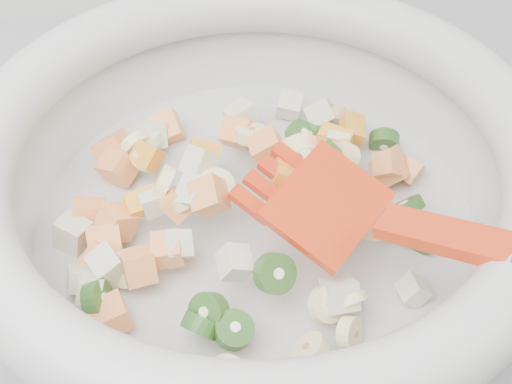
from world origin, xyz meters
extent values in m
cylinder|color=#B8B8B5|center=(-0.07, 1.40, 0.91)|extent=(0.33, 0.33, 0.02)
torus|color=#B8B8B5|center=(-0.07, 1.40, 0.99)|extent=(0.40, 0.40, 0.04)
cylinder|color=#FFE0AA|center=(0.00, 1.37, 0.94)|extent=(0.03, 0.02, 0.03)
cylinder|color=#FFE0AA|center=(-0.15, 1.46, 0.94)|extent=(0.03, 0.03, 0.02)
cylinder|color=#FFE0AA|center=(-0.06, 1.29, 0.93)|extent=(0.02, 0.03, 0.03)
cylinder|color=#FFE0AA|center=(-0.17, 1.36, 0.93)|extent=(0.03, 0.03, 0.03)
cylinder|color=#FFE0AA|center=(-0.07, 1.46, 0.95)|extent=(0.04, 0.04, 0.02)
cylinder|color=#FFE0AA|center=(-0.03, 1.31, 0.94)|extent=(0.02, 0.02, 0.02)
cylinder|color=#FFE0AA|center=(-0.01, 1.42, 0.95)|extent=(0.03, 0.03, 0.03)
cylinder|color=#FFE0AA|center=(-0.14, 1.42, 0.95)|extent=(0.03, 0.04, 0.03)
cylinder|color=#FFE0AA|center=(-0.12, 1.40, 0.95)|extent=(0.03, 0.03, 0.02)
cylinder|color=#FFE0AA|center=(-0.04, 1.44, 0.96)|extent=(0.04, 0.03, 0.03)
cylinder|color=#FFE0AA|center=(-0.15, 1.48, 0.94)|extent=(0.04, 0.03, 0.04)
cylinder|color=#FFE0AA|center=(-0.10, 1.40, 0.96)|extent=(0.04, 0.04, 0.02)
cylinder|color=#FFE0AA|center=(-0.03, 1.29, 0.93)|extent=(0.03, 0.02, 0.03)
cylinder|color=#FFE0AA|center=(-0.11, 1.28, 0.93)|extent=(0.03, 0.03, 0.03)
cylinder|color=#FFE0AA|center=(-0.04, 1.42, 0.96)|extent=(0.03, 0.01, 0.03)
cylinder|color=#FFE0AA|center=(0.00, 1.50, 0.93)|extent=(0.02, 0.03, 0.02)
cylinder|color=#FFE0AA|center=(-0.15, 1.48, 0.93)|extent=(0.03, 0.03, 0.02)
cylinder|color=#FFE0AA|center=(-0.03, 1.41, 0.96)|extent=(0.02, 0.03, 0.03)
cylinder|color=#FFE0AA|center=(-0.04, 1.31, 0.94)|extent=(0.03, 0.03, 0.03)
cube|color=#FFB750|center=(-0.18, 1.39, 0.93)|extent=(0.02, 0.03, 0.03)
cube|color=#FFB750|center=(0.03, 1.42, 0.94)|extent=(0.03, 0.03, 0.03)
cube|color=#FFB750|center=(-0.17, 1.48, 0.93)|extent=(0.03, 0.03, 0.03)
cube|color=#FFB750|center=(-0.13, 1.40, 0.95)|extent=(0.02, 0.02, 0.03)
cube|color=#FFB750|center=(-0.08, 1.47, 0.94)|extent=(0.03, 0.03, 0.03)
cube|color=#FFB750|center=(-0.17, 1.46, 0.93)|extent=(0.03, 0.03, 0.03)
cube|color=#FFB750|center=(-0.11, 1.39, 0.96)|extent=(0.03, 0.03, 0.03)
cube|color=#FFB750|center=(-0.19, 1.42, 0.93)|extent=(0.03, 0.03, 0.03)
cube|color=#FFB750|center=(-0.17, 1.40, 0.94)|extent=(0.03, 0.03, 0.03)
cube|color=#FFB750|center=(-0.18, 1.38, 0.93)|extent=(0.03, 0.03, 0.03)
cube|color=#FFB750|center=(-0.06, 1.44, 0.96)|extent=(0.03, 0.02, 0.03)
cube|color=#FFB750|center=(-0.13, 1.50, 0.93)|extent=(0.03, 0.03, 0.03)
cube|color=#FFB750|center=(-0.16, 1.36, 0.94)|extent=(0.02, 0.03, 0.03)
cube|color=#FFB750|center=(0.03, 1.43, 0.93)|extent=(0.04, 0.03, 0.04)
cube|color=#FFB750|center=(-0.14, 1.37, 0.94)|extent=(0.02, 0.02, 0.02)
cube|color=#FFB750|center=(-0.03, 1.43, 0.95)|extent=(0.03, 0.03, 0.03)
cube|color=#FFB750|center=(0.05, 1.43, 0.93)|extent=(0.03, 0.03, 0.03)
cube|color=#FFB750|center=(-0.18, 1.33, 0.93)|extent=(0.03, 0.03, 0.02)
cylinder|color=green|center=(-0.18, 1.34, 0.93)|extent=(0.02, 0.04, 0.04)
cylinder|color=green|center=(0.03, 1.36, 0.93)|extent=(0.03, 0.03, 0.03)
cylinder|color=green|center=(-0.12, 1.32, 0.94)|extent=(0.03, 0.03, 0.03)
cylinder|color=green|center=(0.04, 1.46, 0.93)|extent=(0.04, 0.02, 0.04)
cylinder|color=green|center=(-0.07, 1.33, 0.95)|extent=(0.04, 0.03, 0.03)
cylinder|color=green|center=(-0.02, 1.46, 0.94)|extent=(0.03, 0.04, 0.03)
cylinder|color=green|center=(-0.03, 1.45, 0.95)|extent=(0.03, 0.03, 0.02)
cylinder|color=green|center=(-0.12, 1.31, 0.94)|extent=(0.03, 0.03, 0.03)
cylinder|color=green|center=(0.03, 1.38, 0.94)|extent=(0.04, 0.03, 0.03)
cylinder|color=green|center=(-0.10, 1.30, 0.94)|extent=(0.03, 0.03, 0.02)
cylinder|color=green|center=(-0.02, 1.43, 0.95)|extent=(0.03, 0.03, 0.03)
cube|color=beige|center=(-0.14, 1.49, 0.93)|extent=(0.03, 0.03, 0.03)
cube|color=beige|center=(-0.01, 1.44, 0.95)|extent=(0.02, 0.03, 0.02)
cube|color=beige|center=(-0.14, 1.41, 0.95)|extent=(0.02, 0.02, 0.02)
cube|color=beige|center=(-0.19, 1.35, 0.93)|extent=(0.02, 0.03, 0.03)
cube|color=beige|center=(-0.03, 1.32, 0.94)|extent=(0.02, 0.03, 0.03)
cube|color=beige|center=(-0.10, 1.34, 0.95)|extent=(0.02, 0.02, 0.03)
cube|color=beige|center=(-0.12, 1.40, 0.96)|extent=(0.03, 0.03, 0.03)
cube|color=beige|center=(-0.11, 1.42, 0.96)|extent=(0.03, 0.03, 0.03)
cube|color=beige|center=(0.03, 1.37, 0.93)|extent=(0.03, 0.03, 0.02)
cube|color=beige|center=(-0.01, 1.50, 0.93)|extent=(0.03, 0.03, 0.03)
cube|color=beige|center=(-0.03, 1.51, 0.93)|extent=(0.02, 0.03, 0.02)
cube|color=beige|center=(-0.07, 1.49, 0.94)|extent=(0.03, 0.03, 0.03)
cube|color=beige|center=(-0.18, 1.37, 0.93)|extent=(0.03, 0.03, 0.03)
cube|color=beige|center=(0.02, 1.32, 0.93)|extent=(0.02, 0.02, 0.02)
cube|color=beige|center=(-0.13, 1.37, 0.94)|extent=(0.02, 0.03, 0.03)
cube|color=beige|center=(-0.20, 1.36, 0.93)|extent=(0.02, 0.02, 0.03)
cube|color=beige|center=(-0.20, 1.40, 0.93)|extent=(0.03, 0.03, 0.03)
cube|color=yellow|center=(0.01, 1.47, 0.94)|extent=(0.03, 0.03, 0.02)
cube|color=yellow|center=(-0.15, 1.46, 0.94)|extent=(0.03, 0.03, 0.02)
cube|color=yellow|center=(-0.05, 1.40, 0.96)|extent=(0.02, 0.03, 0.02)
cube|color=yellow|center=(-0.10, 1.45, 0.95)|extent=(0.03, 0.02, 0.02)
cube|color=yellow|center=(-0.15, 1.41, 0.95)|extent=(0.03, 0.02, 0.02)
cube|color=yellow|center=(-0.01, 1.45, 0.95)|extent=(0.03, 0.03, 0.01)
cube|color=red|center=(-0.03, 1.36, 0.97)|extent=(0.10, 0.09, 0.03)
cube|color=red|center=(-0.05, 1.41, 0.97)|extent=(0.03, 0.03, 0.02)
cube|color=red|center=(-0.06, 1.40, 0.97)|extent=(0.03, 0.03, 0.02)
cube|color=red|center=(-0.07, 1.39, 0.97)|extent=(0.03, 0.03, 0.02)
cube|color=red|center=(-0.08, 1.38, 0.97)|extent=(0.03, 0.03, 0.02)
camera|label=1|loc=(-0.13, 1.07, 1.30)|focal=50.00mm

